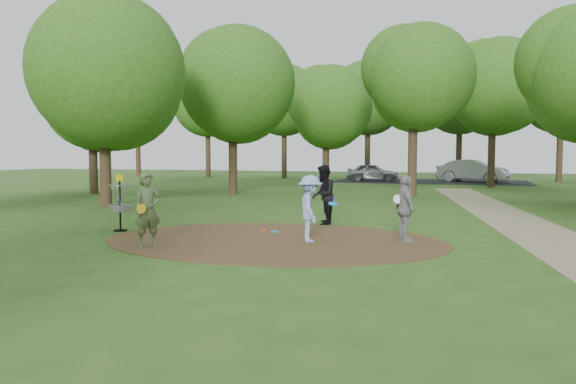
% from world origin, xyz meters
% --- Properties ---
extents(ground, '(100.00, 100.00, 0.00)m').
position_xyz_m(ground, '(0.00, 0.00, 0.00)').
color(ground, '#2D5119').
rests_on(ground, ground).
extents(dirt_clearing, '(8.40, 8.40, 0.02)m').
position_xyz_m(dirt_clearing, '(0.00, 0.00, 0.01)').
color(dirt_clearing, '#47301C').
rests_on(dirt_clearing, ground).
extents(footpath, '(7.55, 39.89, 0.01)m').
position_xyz_m(footpath, '(6.50, 2.00, 0.01)').
color(footpath, '#8C7A5B').
rests_on(footpath, ground).
extents(parking_lot, '(14.00, 8.00, 0.01)m').
position_xyz_m(parking_lot, '(2.00, 30.00, 0.00)').
color(parking_lot, black).
rests_on(parking_lot, ground).
extents(player_observer_with_disc, '(0.70, 0.73, 1.69)m').
position_xyz_m(player_observer_with_disc, '(-2.39, -1.75, 0.84)').
color(player_observer_with_disc, '#53673C').
rests_on(player_observer_with_disc, ground).
extents(player_throwing_with_disc, '(1.18, 1.18, 1.60)m').
position_xyz_m(player_throwing_with_disc, '(0.92, 0.03, 0.80)').
color(player_throwing_with_disc, '#8FA7D5').
rests_on(player_throwing_with_disc, ground).
extents(player_walking_with_disc, '(0.80, 0.96, 1.77)m').
position_xyz_m(player_walking_with_disc, '(0.43, 3.31, 0.88)').
color(player_walking_with_disc, black).
rests_on(player_walking_with_disc, ground).
extents(player_waiting_with_disc, '(0.79, 1.02, 1.61)m').
position_xyz_m(player_waiting_with_disc, '(3.08, 0.69, 0.81)').
color(player_waiting_with_disc, gray).
rests_on(player_waiting_with_disc, ground).
extents(disc_ground_cyan, '(0.22, 0.22, 0.02)m').
position_xyz_m(disc_ground_cyan, '(-0.38, 1.25, 0.03)').
color(disc_ground_cyan, '#1AA1D7').
rests_on(disc_ground_cyan, dirt_clearing).
extents(disc_ground_red, '(0.22, 0.22, 0.02)m').
position_xyz_m(disc_ground_red, '(-0.78, 1.48, 0.03)').
color(disc_ground_red, '#C64813').
rests_on(disc_ground_red, dirt_clearing).
extents(car_left, '(3.99, 1.83, 1.33)m').
position_xyz_m(car_left, '(-2.20, 29.68, 0.66)').
color(car_left, '#B3B7BB').
rests_on(car_left, ground).
extents(car_right, '(5.25, 2.95, 1.64)m').
position_xyz_m(car_right, '(5.00, 30.06, 0.82)').
color(car_right, '#94959A').
rests_on(car_right, ground).
extents(disc_golf_basket, '(0.63, 0.63, 1.54)m').
position_xyz_m(disc_golf_basket, '(-4.50, 0.30, 0.87)').
color(disc_golf_basket, black).
rests_on(disc_golf_basket, ground).
extents(tree_ring, '(37.42, 45.55, 8.91)m').
position_xyz_m(tree_ring, '(1.91, 8.32, 5.20)').
color(tree_ring, '#332316').
rests_on(tree_ring, ground).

